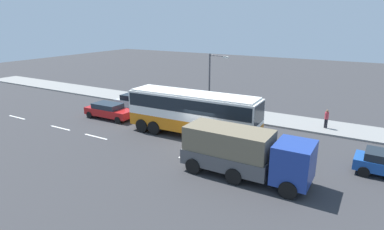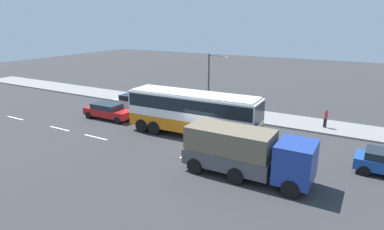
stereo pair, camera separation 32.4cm
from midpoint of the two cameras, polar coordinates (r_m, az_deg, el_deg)
name	(u,v)px [view 1 (the left image)]	position (r m, az deg, el deg)	size (l,w,h in m)	color
ground_plane	(199,144)	(24.24, 1.60, -5.05)	(120.00, 120.00, 0.00)	#333335
sidewalk_curb	(243,114)	(31.69, 9.20, 0.10)	(80.00, 4.00, 0.15)	gray
lane_centreline	(107,139)	(25.84, -14.40, -4.19)	(24.50, 0.16, 0.01)	white
coach_bus	(193,110)	(25.16, 0.53, 0.96)	(10.67, 2.96, 3.49)	orange
cargo_truck	(244,152)	(19.05, 9.71, -6.41)	(7.44, 2.60, 2.81)	navy
car_red_compact	(109,110)	(31.02, -14.11, 0.79)	(4.81, 1.99, 1.44)	#B21919
car_silver_hatch	(136,102)	(33.72, -9.64, 2.35)	(4.27, 2.11, 1.52)	silver
pedestrian_near_curb	(327,118)	(29.20, 22.92, -0.42)	(0.32, 0.32, 1.59)	black
pedestrian_at_crossing	(209,99)	(33.43, 3.27, 2.88)	(0.32, 0.32, 1.58)	black
street_lamp	(212,79)	(30.78, 3.80, 6.39)	(1.95, 0.24, 5.72)	#47474C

